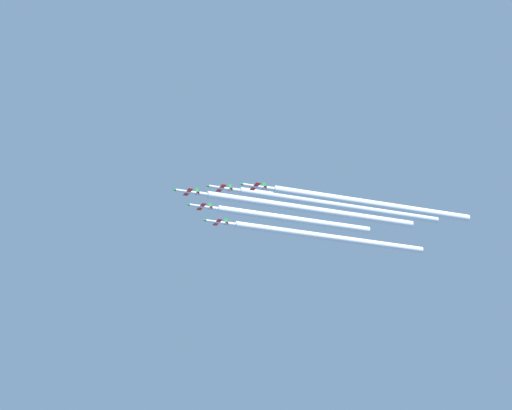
{
  "coord_description": "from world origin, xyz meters",
  "views": [
    {
      "loc": [
        -384.16,
        125.9,
        1.41
      ],
      "look_at": [
        0.28,
        -22.17,
        168.67
      ],
      "focal_mm": 82.12,
      "sensor_mm": 36.0,
      "label": 1
    }
  ],
  "objects_px": {
    "jet_left_wingman": "(219,188)",
    "jet_outer_right": "(216,222)",
    "jet_right_wingman": "(200,206)",
    "jet_outer_left": "(253,186)",
    "jet_lead": "(186,191)"
  },
  "relations": [
    {
      "from": "jet_left_wingman",
      "to": "jet_right_wingman",
      "type": "bearing_deg",
      "value": 2.96
    },
    {
      "from": "jet_right_wingman",
      "to": "jet_left_wingman",
      "type": "bearing_deg",
      "value": -177.04
    },
    {
      "from": "jet_right_wingman",
      "to": "jet_outer_left",
      "type": "height_order",
      "value": "jet_right_wingman"
    },
    {
      "from": "jet_outer_left",
      "to": "jet_outer_right",
      "type": "height_order",
      "value": "jet_outer_right"
    },
    {
      "from": "jet_outer_left",
      "to": "jet_lead",
      "type": "bearing_deg",
      "value": 45.61
    },
    {
      "from": "jet_lead",
      "to": "jet_right_wingman",
      "type": "height_order",
      "value": "jet_lead"
    },
    {
      "from": "jet_left_wingman",
      "to": "jet_right_wingman",
      "type": "distance_m",
      "value": 19.74
    },
    {
      "from": "jet_lead",
      "to": "jet_outer_left",
      "type": "distance_m",
      "value": 27.35
    },
    {
      "from": "jet_lead",
      "to": "jet_right_wingman",
      "type": "bearing_deg",
      "value": -40.05
    },
    {
      "from": "jet_right_wingman",
      "to": "jet_outer_left",
      "type": "distance_m",
      "value": 31.44
    },
    {
      "from": "jet_left_wingman",
      "to": "jet_lead",
      "type": "bearing_deg",
      "value": 46.65
    },
    {
      "from": "jet_left_wingman",
      "to": "jet_right_wingman",
      "type": "relative_size",
      "value": 1.0
    },
    {
      "from": "jet_outer_right",
      "to": "jet_outer_left",
      "type": "bearing_deg",
      "value": -178.97
    },
    {
      "from": "jet_left_wingman",
      "to": "jet_outer_right",
      "type": "xyz_separation_m",
      "value": [
        29.54,
        -8.96,
        -1.53
      ]
    },
    {
      "from": "jet_outer_right",
      "to": "jet_lead",
      "type": "bearing_deg",
      "value": 137.21
    }
  ]
}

